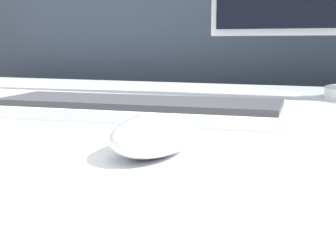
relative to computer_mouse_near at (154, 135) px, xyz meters
name	(u,v)px	position (x,y,z in m)	size (l,w,h in m)	color
partition_panel	(280,154)	(0.02, 0.86, -0.21)	(5.00, 0.03, 1.03)	#333D4C
computer_mouse_near	(154,135)	(0.00, 0.00, 0.00)	(0.07, 0.12, 0.03)	white
keyboard	(138,109)	(-0.09, 0.18, -0.01)	(0.39, 0.14, 0.02)	silver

